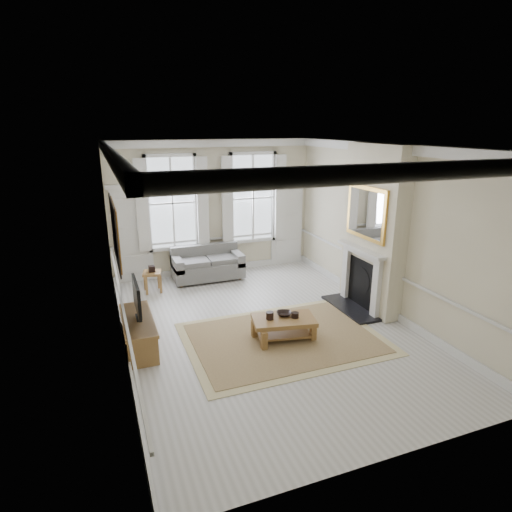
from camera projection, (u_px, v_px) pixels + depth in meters
name	position (u px, v px, depth m)	size (l,w,h in m)	color
floor	(266.00, 328.00, 8.18)	(7.20, 7.20, 0.00)	#B7B5AD
ceiling	(268.00, 145.00, 7.17)	(7.20, 7.20, 0.00)	white
back_wall	(213.00, 208.00, 10.89)	(5.20, 5.20, 0.00)	beige
left_wall	(116.00, 258.00, 6.79)	(7.20, 7.20, 0.00)	beige
right_wall	(387.00, 231.00, 8.56)	(7.20, 7.20, 0.00)	beige
window_left	(172.00, 203.00, 10.43)	(1.26, 0.20, 2.20)	#B2BCC6
window_right	(253.00, 198.00, 11.14)	(1.26, 0.20, 2.20)	#B2BCC6
door_left	(133.00, 236.00, 10.32)	(0.90, 0.08, 2.30)	silver
door_right	(287.00, 223.00, 11.71)	(0.90, 0.08, 2.30)	silver
painting	(115.00, 232.00, 6.97)	(0.05, 1.66, 1.06)	#C48C21
chimney_breast	(374.00, 229.00, 8.68)	(0.35, 1.70, 3.38)	beige
hearth	(350.00, 308.00, 9.03)	(0.55, 1.50, 0.05)	black
fireplace	(361.00, 275.00, 8.89)	(0.21, 1.45, 1.33)	silver
mirror	(366.00, 213.00, 8.50)	(0.06, 1.26, 1.06)	gold
sofa	(207.00, 265.00, 10.73)	(1.72, 0.84, 0.83)	slate
side_table	(152.00, 276.00, 9.88)	(0.48, 0.48, 0.49)	olive
rug	(283.00, 338.00, 7.77)	(3.50, 2.60, 0.02)	olive
coffee_table	(284.00, 322.00, 7.68)	(1.21, 0.85, 0.42)	olive
ceramic_pot_a	(270.00, 316.00, 7.59)	(0.14, 0.14, 0.14)	black
ceramic_pot_b	(295.00, 315.00, 7.66)	(0.14, 0.14, 0.10)	black
bowl	(284.00, 314.00, 7.75)	(0.27, 0.27, 0.07)	black
tv_stand	(139.00, 333.00, 7.44)	(0.48, 1.50, 0.53)	olive
tv	(137.00, 297.00, 7.25)	(0.08, 0.90, 0.68)	black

